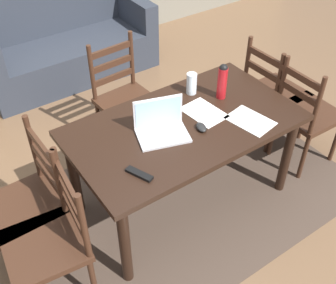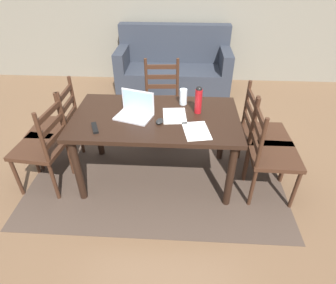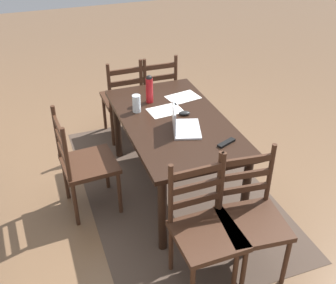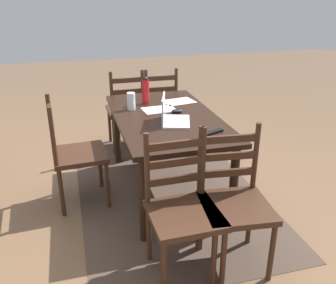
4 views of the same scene
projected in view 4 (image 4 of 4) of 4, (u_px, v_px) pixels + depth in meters
name	position (u px, v px, depth m)	size (l,w,h in m)	color
ground_plane	(166.00, 188.00, 3.48)	(14.00, 14.00, 0.00)	brown
area_rug	(166.00, 188.00, 3.48)	(2.59, 1.61, 0.01)	#47382D
dining_table	(166.00, 126.00, 3.24)	(1.55, 0.87, 0.73)	black
chair_right_near	(157.00, 108.00, 4.29)	(0.45, 0.45, 0.95)	#3D2316
chair_far_head	(75.00, 154.00, 3.11)	(0.47, 0.47, 0.95)	#3D2316
chair_right_far	(128.00, 110.00, 4.20)	(0.45, 0.45, 0.95)	#3D2316
chair_left_far	(183.00, 210.00, 2.32)	(0.45, 0.45, 0.95)	#3D2316
chair_left_near	(234.00, 202.00, 2.40)	(0.48, 0.48, 0.95)	#3D2316
laptop	(171.00, 116.00, 3.01)	(0.37, 0.31, 0.23)	silver
water_bottle	(146.00, 90.00, 3.47)	(0.07, 0.07, 0.27)	#A81419
drinking_glass	(131.00, 101.00, 3.33)	(0.07, 0.07, 0.16)	silver
computer_mouse	(177.00, 111.00, 3.26)	(0.06, 0.10, 0.03)	black
tv_remote	(214.00, 132.00, 2.81)	(0.04, 0.17, 0.02)	black
paper_stack_left	(179.00, 102.00, 3.58)	(0.21, 0.30, 0.00)	white
paper_stack_right	(159.00, 110.00, 3.35)	(0.21, 0.30, 0.00)	white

